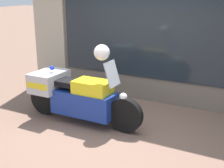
{
  "coord_description": "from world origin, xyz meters",
  "views": [
    {
      "loc": [
        2.46,
        -4.49,
        2.48
      ],
      "look_at": [
        -0.25,
        0.62,
        0.68
      ],
      "focal_mm": 50.0,
      "sensor_mm": 36.0,
      "label": 1
    }
  ],
  "objects": [
    {
      "name": "white_helmet",
      "position": [
        -0.19,
        0.12,
        1.4
      ],
      "size": [
        0.28,
        0.28,
        0.28
      ],
      "primitive_type": "sphere",
      "color": "white",
      "rests_on": "paramedic_motorcycle"
    },
    {
      "name": "ground_plane",
      "position": [
        0.0,
        0.0,
        0.0
      ],
      "size": [
        60.0,
        60.0,
        0.0
      ],
      "primitive_type": "plane",
      "color": "#7A5B4C"
    },
    {
      "name": "paramedic_motorcycle",
      "position": [
        -0.79,
        0.12,
        0.53
      ],
      "size": [
        2.44,
        0.75,
        1.26
      ],
      "rotation": [
        0.0,
        0.0,
        -0.0
      ],
      "color": "black",
      "rests_on": "ground"
    },
    {
      "name": "shop_building",
      "position": [
        -0.42,
        2.0,
        1.98
      ],
      "size": [
        6.24,
        0.55,
        3.94
      ],
      "color": "#6B6056",
      "rests_on": "ground"
    },
    {
      "name": "window_display",
      "position": [
        0.38,
        2.03,
        0.44
      ],
      "size": [
        4.88,
        0.3,
        1.79
      ],
      "color": "slate",
      "rests_on": "ground"
    }
  ]
}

